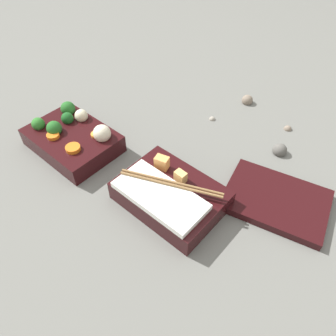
% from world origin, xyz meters
% --- Properties ---
extents(ground_plane, '(3.00, 3.00, 0.00)m').
position_xyz_m(ground_plane, '(0.00, 0.00, 0.00)').
color(ground_plane, slate).
extents(bento_tray_vegetable, '(0.20, 0.14, 0.07)m').
position_xyz_m(bento_tray_vegetable, '(-0.13, -0.01, 0.03)').
color(bento_tray_vegetable, black).
rests_on(bento_tray_vegetable, ground_plane).
extents(bento_tray_rice, '(0.20, 0.14, 0.07)m').
position_xyz_m(bento_tray_rice, '(0.15, 0.01, 0.03)').
color(bento_tray_rice, black).
rests_on(bento_tray_rice, ground_plane).
extents(bento_lid, '(0.22, 0.18, 0.02)m').
position_xyz_m(bento_lid, '(0.31, 0.15, 0.01)').
color(bento_lid, black).
rests_on(bento_lid, ground_plane).
extents(pebble_0, '(0.02, 0.02, 0.02)m').
position_xyz_m(pebble_0, '(0.05, 0.29, 0.00)').
color(pebble_0, gray).
rests_on(pebble_0, ground_plane).
extents(pebble_1, '(0.03, 0.03, 0.03)m').
position_xyz_m(pebble_1, '(0.08, 0.41, 0.01)').
color(pebble_1, '#7A6B5B').
rests_on(pebble_1, ground_plane).
extents(pebble_2, '(0.03, 0.03, 0.03)m').
position_xyz_m(pebble_2, '(0.24, 0.29, 0.01)').
color(pebble_2, '#595651').
rests_on(pebble_2, ground_plane).
extents(pebble_3, '(0.02, 0.02, 0.02)m').
position_xyz_m(pebble_3, '(0.22, 0.38, 0.00)').
color(pebble_3, '#7A6B5B').
rests_on(pebble_3, ground_plane).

